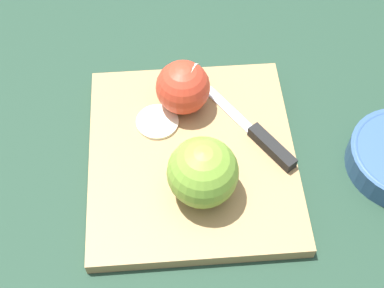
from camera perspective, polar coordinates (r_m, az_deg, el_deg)
name	(u,v)px	position (r m, az deg, el deg)	size (l,w,h in m)	color
ground_plane	(192,160)	(0.74, 0.00, -1.75)	(4.00, 4.00, 0.00)	#1E3828
cutting_board	(192,156)	(0.73, 0.00, -1.33)	(0.32, 0.29, 0.02)	#A37A4C
apple_half_left	(203,172)	(0.66, 1.17, -3.03)	(0.09, 0.09, 0.09)	olive
apple_half_right	(183,87)	(0.74, -0.95, 6.05)	(0.08, 0.08, 0.08)	red
knife	(265,141)	(0.73, 7.77, 0.34)	(0.15, 0.12, 0.02)	silver
apple_slice	(157,122)	(0.75, -3.71, 2.38)	(0.06, 0.06, 0.00)	beige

